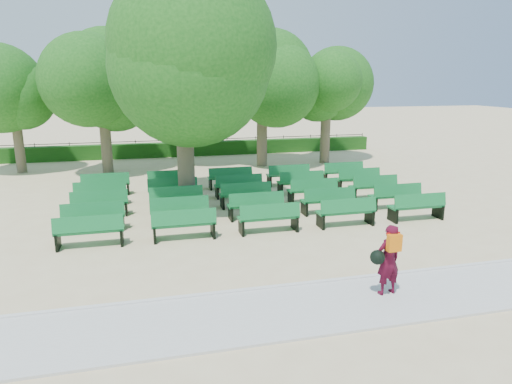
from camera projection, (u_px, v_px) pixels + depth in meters
ground at (218, 217)px, 16.75m from camera, size 120.00×120.00×0.00m
paving at (275, 313)px, 9.78m from camera, size 30.00×2.20×0.06m
curb at (261, 289)px, 10.86m from camera, size 30.00×0.12×0.10m
hedge at (183, 149)px, 29.83m from camera, size 26.00×0.70×0.90m
fence at (183, 155)px, 30.31m from camera, size 26.00×0.10×1.02m
tree_line at (190, 167)px, 26.17m from camera, size 21.80×6.80×7.04m
bench_array at (246, 204)px, 18.07m from camera, size 2.02×0.67×1.26m
tree_among at (182, 71)px, 16.68m from camera, size 5.80×5.80×7.84m
person at (388, 259)px, 10.40m from camera, size 0.81×0.51×1.68m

